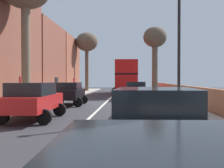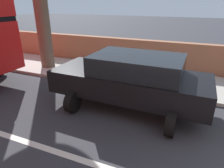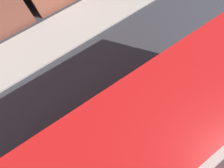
# 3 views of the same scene
# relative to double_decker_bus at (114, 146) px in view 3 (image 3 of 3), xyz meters

# --- Properties ---
(double_decker_bus) EXTENTS (3.74, 11.38, 4.06)m
(double_decker_bus) POSITION_rel_double_decker_bus_xyz_m (0.00, 0.00, 0.00)
(double_decker_bus) COLOR red
(double_decker_bus) RESTS_ON ground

